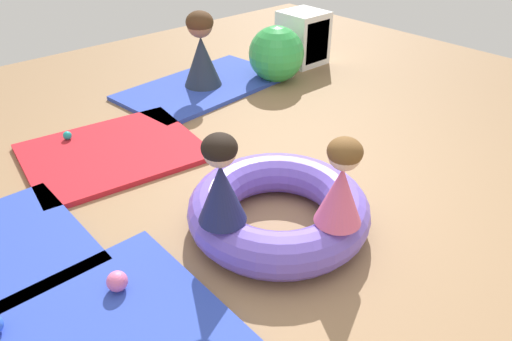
# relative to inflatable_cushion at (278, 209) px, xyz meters

# --- Properties ---
(ground_plane) EXTENTS (8.00, 8.00, 0.00)m
(ground_plane) POSITION_rel_inflatable_cushion_xyz_m (0.14, 0.06, -0.13)
(ground_plane) COLOR #93704C
(gym_mat_center_rear) EXTENTS (1.37, 1.18, 0.04)m
(gym_mat_center_rear) POSITION_rel_inflatable_cushion_xyz_m (-0.33, 1.46, -0.11)
(gym_mat_center_rear) COLOR red
(gym_mat_center_rear) RESTS_ON ground
(gym_mat_far_left) EXTENTS (1.70, 1.06, 0.04)m
(gym_mat_far_left) POSITION_rel_inflatable_cushion_xyz_m (0.95, 2.06, -0.11)
(gym_mat_far_left) COLOR #2D47B7
(gym_mat_far_left) RESTS_ON ground
(inflatable_cushion) EXTENTS (1.08, 1.08, 0.26)m
(inflatable_cushion) POSITION_rel_inflatable_cushion_xyz_m (0.00, 0.00, 0.00)
(inflatable_cushion) COLOR #7056D1
(inflatable_cushion) RESTS_ON ground
(child_in_navy) EXTENTS (0.34, 0.34, 0.50)m
(child_in_navy) POSITION_rel_inflatable_cushion_xyz_m (-0.40, 0.01, 0.38)
(child_in_navy) COLOR navy
(child_in_navy) RESTS_ON inflatable_cushion
(child_in_pink) EXTENTS (0.30, 0.30, 0.49)m
(child_in_pink) POSITION_rel_inflatable_cushion_xyz_m (0.04, -0.40, 0.37)
(child_in_pink) COLOR #E5608E
(child_in_pink) RESTS_ON inflatable_cushion
(adult_seated) EXTENTS (0.41, 0.41, 0.71)m
(adult_seated) POSITION_rel_inflatable_cushion_xyz_m (0.95, 2.06, 0.25)
(adult_seated) COLOR #232D3D
(adult_seated) RESTS_ON gym_mat_far_left
(play_ball_pink) EXTENTS (0.11, 0.11, 0.11)m
(play_ball_pink) POSITION_rel_inflatable_cushion_xyz_m (-0.98, 0.14, -0.04)
(play_ball_pink) COLOR pink
(play_ball_pink) RESTS_ON gym_mat_front
(play_ball_teal) EXTENTS (0.07, 0.07, 0.07)m
(play_ball_teal) POSITION_rel_inflatable_cushion_xyz_m (-0.51, 1.84, -0.06)
(play_ball_teal) COLOR teal
(play_ball_teal) RESTS_ON gym_mat_center_rear
(exercise_ball_large) EXTENTS (0.55, 0.55, 0.55)m
(exercise_ball_large) POSITION_rel_inflatable_cushion_xyz_m (1.63, 1.74, 0.15)
(exercise_ball_large) COLOR green
(exercise_ball_large) RESTS_ON ground
(storage_cube) EXTENTS (0.44, 0.44, 0.56)m
(storage_cube) POSITION_rel_inflatable_cushion_xyz_m (2.23, 1.92, 0.15)
(storage_cube) COLOR white
(storage_cube) RESTS_ON ground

